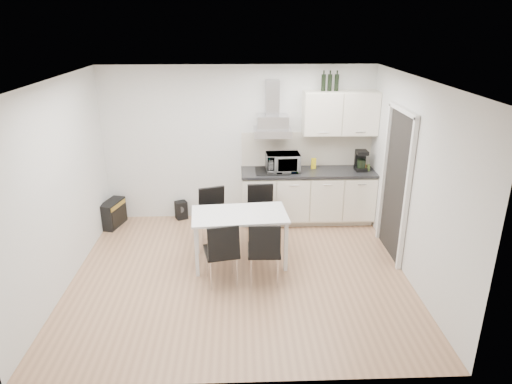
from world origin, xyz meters
TOP-DOWN VIEW (x-y plane):
  - ground at (0.00, 0.00)m, footprint 4.50×4.50m
  - wall_back at (0.00, 2.00)m, footprint 4.50×0.10m
  - wall_front at (0.00, -2.00)m, footprint 4.50×0.10m
  - wall_left at (-2.25, 0.00)m, footprint 0.10×4.00m
  - wall_right at (2.25, 0.00)m, footprint 0.10×4.00m
  - ceiling at (0.00, 0.00)m, footprint 4.50×4.50m
  - doorway at (2.21, 0.55)m, footprint 0.08×1.04m
  - kitchenette at (1.19, 1.73)m, footprint 2.22×0.64m
  - dining_table at (0.00, 0.35)m, footprint 1.36×0.85m
  - chair_far_left at (-0.37, 0.90)m, footprint 0.57×0.61m
  - chair_far_right at (0.34, 0.99)m, footprint 0.46×0.52m
  - chair_near_left at (-0.24, -0.19)m, footprint 0.53×0.58m
  - chair_near_right at (0.32, -0.18)m, footprint 0.45×0.51m
  - guitar_amp at (-2.12, 1.65)m, footprint 0.35×0.56m
  - floor_speaker at (-1.01, 1.90)m, footprint 0.24×0.23m

SIDE VIEW (x-z plane):
  - ground at x=0.00m, z-range 0.00..0.00m
  - floor_speaker at x=-1.01m, z-range 0.00..0.32m
  - guitar_amp at x=-2.12m, z-range 0.00..0.44m
  - chair_far_left at x=-0.37m, z-range 0.00..0.88m
  - chair_far_right at x=0.34m, z-range 0.00..0.88m
  - chair_near_left at x=-0.24m, z-range 0.00..0.88m
  - chair_near_right at x=0.32m, z-range 0.00..0.88m
  - dining_table at x=0.00m, z-range 0.29..1.04m
  - kitchenette at x=1.19m, z-range -0.43..2.09m
  - doorway at x=2.21m, z-range 0.00..2.10m
  - wall_back at x=0.00m, z-range 0.00..2.60m
  - wall_front at x=0.00m, z-range 0.00..2.60m
  - wall_left at x=-2.25m, z-range 0.00..2.60m
  - wall_right at x=2.25m, z-range 0.00..2.60m
  - ceiling at x=0.00m, z-range 2.60..2.60m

